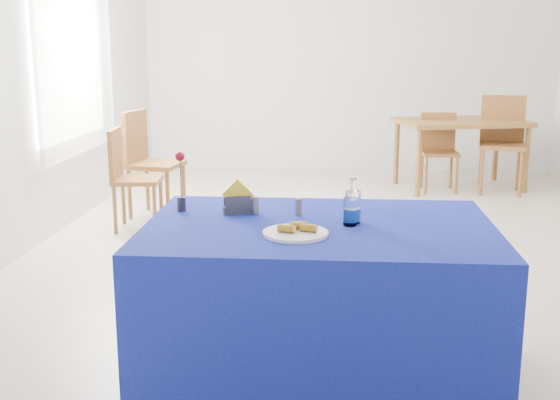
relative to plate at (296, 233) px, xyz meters
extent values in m
plane|color=beige|center=(0.32, 2.32, -0.77)|extent=(7.00, 7.00, 0.00)
plane|color=silver|center=(0.32, 5.82, 0.63)|extent=(5.00, 0.00, 5.00)
plane|color=silver|center=(0.32, -1.18, 0.63)|extent=(5.00, 0.00, 5.00)
plane|color=silver|center=(-2.18, 2.32, 0.63)|extent=(0.00, 7.00, 7.00)
cube|color=white|center=(-2.15, 3.12, 0.78)|extent=(0.04, 1.50, 1.60)
cube|color=white|center=(-2.08, 3.12, 0.78)|extent=(0.04, 1.75, 1.85)
cylinder|color=white|center=(0.00, 0.00, 0.00)|extent=(0.29, 0.29, 0.01)
cylinder|color=white|center=(0.24, 0.18, 0.06)|extent=(0.06, 0.06, 0.13)
cylinder|color=slate|center=(-0.21, 0.36, 0.04)|extent=(0.03, 0.03, 0.08)
cylinder|color=#5E5F63|center=(0.00, 0.34, 0.04)|extent=(0.03, 0.03, 0.08)
cube|color=navy|center=(0.10, 0.19, -0.39)|extent=(1.60, 1.10, 0.76)
cylinder|color=white|center=(0.25, 0.23, 0.07)|extent=(0.07, 0.07, 0.15)
cylinder|color=blue|center=(0.25, 0.23, 0.03)|extent=(0.08, 0.08, 0.06)
cylinder|color=white|center=(0.25, 0.23, 0.17)|extent=(0.03, 0.03, 0.05)
cylinder|color=white|center=(0.25, 0.23, 0.20)|extent=(0.04, 0.04, 0.01)
cube|color=#3A3B40|center=(-0.30, 0.38, 0.01)|extent=(0.16, 0.10, 0.03)
cube|color=#3B3B40|center=(-0.29, 0.35, 0.04)|extent=(0.13, 0.05, 0.09)
cube|color=#37373C|center=(-0.31, 0.40, 0.04)|extent=(0.13, 0.05, 0.09)
cube|color=yellow|center=(-0.30, 0.38, 0.08)|extent=(0.16, 0.02, 0.16)
cylinder|color=#222327|center=(-0.59, 0.40, 0.03)|extent=(0.04, 0.04, 0.07)
cylinder|color=#18611E|center=(-0.59, 0.40, 0.14)|extent=(0.01, 0.01, 0.22)
sphere|color=#AF0B20|center=(-0.59, 0.40, 0.26)|extent=(0.05, 0.05, 0.05)
cube|color=olive|center=(1.53, 4.79, -0.04)|extent=(1.49, 1.14, 0.05)
cylinder|color=brown|center=(1.03, 4.31, -0.41)|extent=(0.06, 0.06, 0.71)
cylinder|color=brown|center=(2.20, 4.60, -0.41)|extent=(0.06, 0.06, 0.71)
cylinder|color=brown|center=(0.87, 4.99, -0.41)|extent=(0.06, 0.06, 0.71)
cylinder|color=#915C2A|center=(2.03, 5.28, -0.41)|extent=(0.06, 0.06, 0.71)
cylinder|color=brown|center=(1.14, 4.45, -0.57)|extent=(0.03, 0.03, 0.40)
cylinder|color=brown|center=(1.46, 4.46, -0.57)|extent=(0.03, 0.03, 0.40)
cylinder|color=brown|center=(1.13, 4.77, -0.57)|extent=(0.03, 0.03, 0.40)
cylinder|color=brown|center=(1.45, 4.78, -0.57)|extent=(0.03, 0.03, 0.40)
cube|color=brown|center=(1.29, 4.61, -0.35)|extent=(0.38, 0.38, 0.04)
cube|color=brown|center=(1.29, 4.78, -0.14)|extent=(0.37, 0.05, 0.41)
cylinder|color=brown|center=(1.70, 4.41, -0.52)|extent=(0.04, 0.04, 0.49)
cylinder|color=brown|center=(2.09, 4.34, -0.52)|extent=(0.04, 0.04, 0.49)
cylinder|color=brown|center=(1.77, 4.80, -0.52)|extent=(0.04, 0.04, 0.49)
cylinder|color=brown|center=(2.16, 4.73, -0.52)|extent=(0.04, 0.04, 0.49)
cube|color=brown|center=(1.93, 4.57, -0.26)|extent=(0.53, 0.53, 0.04)
cube|color=brown|center=(1.97, 4.78, 0.01)|extent=(0.46, 0.12, 0.50)
cylinder|color=brown|center=(-1.33, 2.66, -0.56)|extent=(0.03, 0.03, 0.42)
cylinder|color=brown|center=(-1.35, 2.99, -0.56)|extent=(0.03, 0.03, 0.42)
cylinder|color=brown|center=(-1.66, 2.64, -0.56)|extent=(0.03, 0.03, 0.42)
cylinder|color=brown|center=(-1.68, 2.97, -0.56)|extent=(0.03, 0.03, 0.42)
cube|color=brown|center=(-1.50, 2.82, -0.34)|extent=(0.42, 0.42, 0.04)
cube|color=brown|center=(-1.68, 2.80, -0.11)|extent=(0.07, 0.39, 0.43)
cylinder|color=brown|center=(-1.31, 3.07, -0.54)|extent=(0.04, 0.04, 0.46)
cylinder|color=brown|center=(-1.24, 3.44, -0.54)|extent=(0.04, 0.04, 0.46)
cylinder|color=brown|center=(-1.68, 3.14, -0.54)|extent=(0.04, 0.04, 0.46)
cylinder|color=brown|center=(-1.61, 3.50, -0.54)|extent=(0.04, 0.04, 0.46)
cube|color=brown|center=(-1.46, 3.29, -0.29)|extent=(0.50, 0.50, 0.04)
cube|color=brown|center=(-1.65, 3.32, -0.03)|extent=(0.12, 0.43, 0.48)
cylinder|color=gold|center=(-0.04, -0.02, 0.02)|extent=(0.08, 0.05, 0.03)
cylinder|color=beige|center=(0.00, -0.03, 0.02)|extent=(0.01, 0.03, 0.03)
cylinder|color=gold|center=(0.06, 0.00, 0.02)|extent=(0.08, 0.06, 0.03)
cylinder|color=beige|center=(0.09, -0.01, 0.02)|extent=(0.01, 0.03, 0.03)
cylinder|color=gold|center=(0.01, 0.04, 0.02)|extent=(0.08, 0.06, 0.03)
cylinder|color=beige|center=(0.04, 0.05, 0.02)|extent=(0.01, 0.03, 0.03)
camera|label=1|loc=(0.16, -2.93, 0.81)|focal=45.00mm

